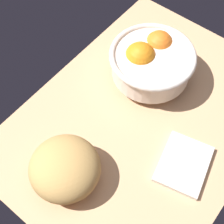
# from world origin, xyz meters

# --- Properties ---
(ground_plane) EXTENTS (0.76, 0.56, 0.03)m
(ground_plane) POSITION_xyz_m (0.00, 0.00, -0.01)
(ground_plane) COLOR tan
(fruit_bowl) EXTENTS (0.23, 0.23, 0.12)m
(fruit_bowl) POSITION_xyz_m (-0.12, -0.07, 0.06)
(fruit_bowl) COLOR silver
(fruit_bowl) RESTS_ON ground
(bread_loaf) EXTENTS (0.22, 0.22, 0.10)m
(bread_loaf) POSITION_xyz_m (0.24, -0.05, 0.05)
(bread_loaf) COLOR tan
(bread_loaf) RESTS_ON ground
(napkin_folded) EXTENTS (0.16, 0.14, 0.01)m
(napkin_folded) POSITION_xyz_m (0.05, 0.15, 0.01)
(napkin_folded) COLOR silver
(napkin_folded) RESTS_ON ground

